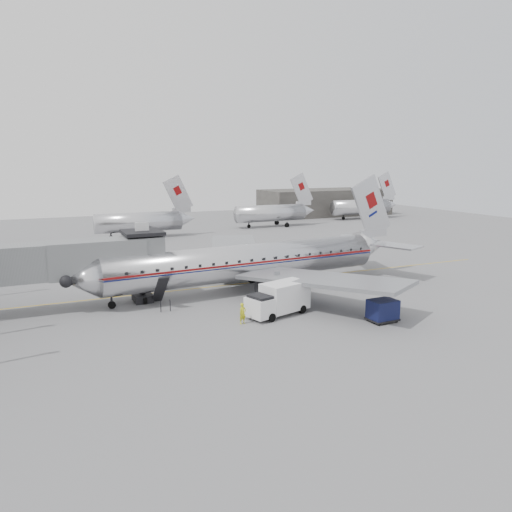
{
  "coord_description": "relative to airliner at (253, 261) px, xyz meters",
  "views": [
    {
      "loc": [
        -17.77,
        -40.22,
        12.4
      ],
      "look_at": [
        2.08,
        3.96,
        3.2
      ],
      "focal_mm": 35.0,
      "sensor_mm": 36.0,
      "label": 1
    }
  ],
  "objects": [
    {
      "name": "ground",
      "position": [
        -1.55,
        -3.39,
        -2.79
      ],
      "size": [
        160.0,
        160.0,
        0.0
      ],
      "primitive_type": "plane",
      "color": "slate",
      "rests_on": "ground"
    },
    {
      "name": "hangar",
      "position": [
        43.45,
        56.61,
        0.21
      ],
      "size": [
        30.0,
        12.0,
        6.0
      ],
      "primitive_type": "cube",
      "color": "#363431",
      "rests_on": "ground"
    },
    {
      "name": "apron_line",
      "position": [
        1.45,
        2.61,
        -2.79
      ],
      "size": [
        60.0,
        0.15,
        0.01
      ],
      "primitive_type": "cube",
      "rotation": [
        0.0,
        0.0,
        1.57
      ],
      "color": "gold",
      "rests_on": "ground"
    },
    {
      "name": "jet_bridge",
      "position": [
        -18.21,
        0.27,
        1.39
      ],
      "size": [
        21.0,
        6.2,
        7.1
      ],
      "color": "slate",
      "rests_on": "ground"
    },
    {
      "name": "distant_aircraft_near",
      "position": [
        -3.35,
        38.61,
        -0.06
      ],
      "size": [
        16.39,
        3.2,
        10.26
      ],
      "color": "silver",
      "rests_on": "ground"
    },
    {
      "name": "distant_aircraft_mid",
      "position": [
        22.65,
        42.61,
        -0.06
      ],
      "size": [
        16.39,
        3.2,
        10.26
      ],
      "color": "silver",
      "rests_on": "ground"
    },
    {
      "name": "distant_aircraft_far",
      "position": [
        46.65,
        46.61,
        -0.06
      ],
      "size": [
        16.39,
        3.2,
        10.26
      ],
      "color": "silver",
      "rests_on": "ground"
    },
    {
      "name": "airliner",
      "position": [
        0.0,
        0.0,
        0.0
      ],
      "size": [
        35.13,
        32.45,
        11.11
      ],
      "rotation": [
        0.0,
        0.0,
        0.08
      ],
      "color": "silver",
      "rests_on": "ground"
    },
    {
      "name": "service_van",
      "position": [
        -1.51,
        -8.46,
        -1.42
      ],
      "size": [
        5.92,
        3.63,
        2.61
      ],
      "rotation": [
        0.0,
        0.0,
        0.29
      ],
      "color": "white",
      "rests_on": "ground"
    },
    {
      "name": "baggage_cart_navy",
      "position": [
        5.16,
        -13.39,
        -1.86
      ],
      "size": [
        2.31,
        1.8,
        1.76
      ],
      "rotation": [
        0.0,
        0.0,
        0.04
      ],
      "color": "#0E1238",
      "rests_on": "ground"
    },
    {
      "name": "ramp_worker",
      "position": [
        -5.08,
        -9.39,
        -1.96
      ],
      "size": [
        0.68,
        0.53,
        1.66
      ],
      "primitive_type": "imported",
      "rotation": [
        0.0,
        0.0,
        0.23
      ],
      "color": "gold",
      "rests_on": "ground"
    }
  ]
}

